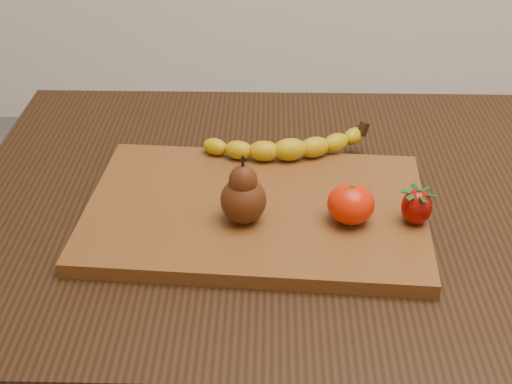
# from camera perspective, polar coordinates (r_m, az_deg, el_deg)

# --- Properties ---
(table) EXTENTS (1.00, 0.70, 0.76)m
(table) POSITION_cam_1_polar(r_m,az_deg,el_deg) (1.06, 4.83, -4.80)
(table) COLOR black
(table) RESTS_ON ground
(cutting_board) EXTENTS (0.47, 0.33, 0.02)m
(cutting_board) POSITION_cam_1_polar(r_m,az_deg,el_deg) (0.96, 0.00, -1.52)
(cutting_board) COLOR brown
(cutting_board) RESTS_ON table
(banana) EXTENTS (0.22, 0.09, 0.03)m
(banana) POSITION_cam_1_polar(r_m,az_deg,el_deg) (1.05, 2.72, 3.41)
(banana) COLOR #C2A109
(banana) RESTS_ON cutting_board
(pear) EXTENTS (0.07, 0.07, 0.09)m
(pear) POSITION_cam_1_polar(r_m,az_deg,el_deg) (0.90, -1.03, 0.23)
(pear) COLOR #4B220C
(pear) RESTS_ON cutting_board
(mandarin) EXTENTS (0.07, 0.07, 0.05)m
(mandarin) POSITION_cam_1_polar(r_m,az_deg,el_deg) (0.91, 7.60, -0.94)
(mandarin) COLOR red
(mandarin) RESTS_ON cutting_board
(strawberry) EXTENTS (0.05, 0.05, 0.05)m
(strawberry) POSITION_cam_1_polar(r_m,az_deg,el_deg) (0.93, 12.74, -1.06)
(strawberry) COLOR #8B0803
(strawberry) RESTS_ON cutting_board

